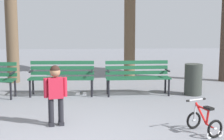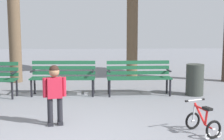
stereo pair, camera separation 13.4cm
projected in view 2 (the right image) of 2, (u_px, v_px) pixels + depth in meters
The scene contains 5 objects.
park_bench_left at pixel (63, 75), 8.45m from camera, with size 1.61×0.51×0.85m.
park_bench_right at pixel (139, 75), 8.48m from camera, with size 1.61×0.50×0.85m.
child_standing at pixel (55, 90), 5.95m from camera, with size 0.40×0.22×1.08m.
kids_bicycle at pixel (203, 122), 5.53m from camera, with size 0.53×0.63×0.54m.
trash_bin at pixel (195, 80), 8.44m from camera, with size 0.44×0.44×0.78m, color #2D332D.
Camera 2 is at (0.51, -4.87, 1.84)m, focal length 54.13 mm.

